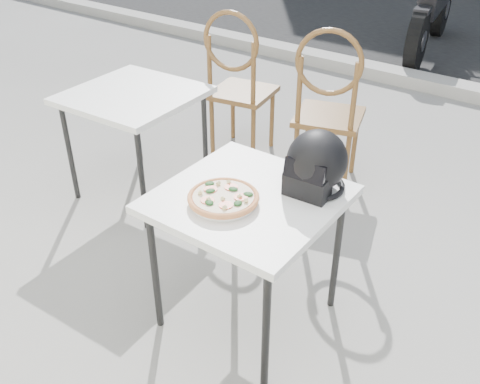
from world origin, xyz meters
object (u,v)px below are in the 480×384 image
Objects in this scene: helmet at (316,165)px; cafe_table_side at (134,102)px; cafe_table_main at (248,208)px; plate at (223,202)px; pizza at (223,197)px; cafe_chair_side at (238,78)px; motorcycle at (433,10)px; cafe_chair_main at (328,101)px.

cafe_table_side is at bearing 164.39° from helmet.
helmet is at bearing 48.53° from cafe_table_main.
plate is 0.40× the size of cafe_table_side.
pizza is at bearing -130.46° from helmet.
cafe_chair_side is (-1.26, 1.10, -0.21)m from helmet.
plate is at bearing 114.75° from cafe_chair_side.
helmet is 0.27× the size of cafe_chair_side.
helmet is at bearing 128.32° from cafe_chair_side.
cafe_table_side is 0.37× the size of motorcycle.
motorcycle is (0.21, 3.39, -0.15)m from cafe_chair_side.
cafe_chair_main is at bearing 101.08° from pizza.
cafe_chair_side is (0.20, 0.81, -0.03)m from cafe_table_side.
cafe_chair_side is (-0.73, 0.01, -0.00)m from cafe_chair_main.
plate is 1.76m from cafe_chair_side.
helmet reaches higher than cafe_table_main.
cafe_table_main is 0.68× the size of cafe_chair_side.
cafe_table_main is 4.80m from motorcycle.
cafe_table_main is 0.35m from helmet.
cafe_chair_main is at bearing -91.19° from motorcycle.
plate is 1.08× the size of helmet.
helmet is at bearing -11.42° from cafe_table_side.
pizza is 0.18× the size of motorcycle.
cafe_chair_main reaches higher than plate.
motorcycle reaches higher than helmet.
cafe_chair_side reaches higher than motorcycle.
cafe_table_side is at bearing 152.65° from plate.
plate is 0.84× the size of pizza.
cafe_table_main is at bearing 86.65° from cafe_chair_main.
cafe_chair_side is 3.40m from motorcycle.
cafe_table_side is (-1.22, 0.63, -0.06)m from plate.
motorcycle reaches higher than plate.
cafe_table_main is at bearing 66.34° from pizza.
motorcycle is at bearing 98.90° from helmet.
cafe_table_main is 0.35× the size of motorcycle.
cafe_table_main is at bearing 118.30° from cafe_chair_side.
cafe_chair_main is at bearing 111.39° from helmet.
motorcycle reaches higher than cafe_table_main.
plate is 0.29× the size of cafe_chair_side.
pizza reaches higher than cafe_table_side.
motorcycle reaches higher than pizza.
cafe_table_side is (-1.46, 0.29, -0.18)m from helmet.
cafe_chair_main reaches higher than pizza.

